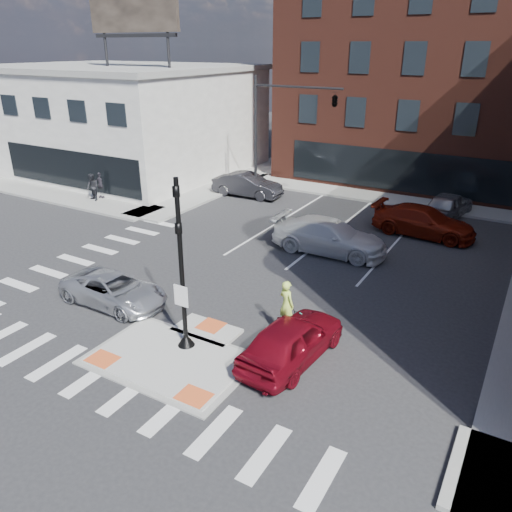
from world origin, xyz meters
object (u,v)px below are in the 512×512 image
Objects in this scene: red_sedan at (292,339)px; bg_car_red at (424,221)px; bg_car_dark at (247,185)px; cyclist at (286,319)px; bg_car_silver at (448,205)px; white_pickup at (329,236)px; pedestrian_a at (92,187)px; pedestrian_b at (101,185)px; silver_suv at (114,290)px.

bg_car_red is at bearing -88.80° from red_sedan.
bg_car_dark reaches higher than red_sedan.
bg_car_silver is at bearing -75.29° from cyclist.
bg_car_red is (-0.56, -4.00, 0.02)m from bg_car_silver.
white_pickup is at bearing 147.25° from bg_car_red.
pedestrian_a is at bearing 31.66° from bg_car_silver.
cyclist reaches higher than pedestrian_a.
pedestrian_b is at bearing 104.28° from bg_car_red.
cyclist is at bearing -169.95° from white_pickup.
bg_car_dark is 2.77× the size of pedestrian_b.
pedestrian_b is (-8.17, -5.72, 0.23)m from bg_car_dark.
cyclist is (7.18, 1.30, 0.11)m from silver_suv.
red_sedan reaches higher than silver_suv.
bg_car_dark is 13.19m from bg_car_silver.
red_sedan is 0.79× the size of white_pickup.
cyclist reaches higher than pedestrian_b.
bg_car_silver is (1.50, 18.37, -0.00)m from red_sedan.
red_sedan is at bearing -88.96° from silver_suv.
pedestrian_b reaches higher than red_sedan.
bg_car_silver is (4.12, 8.90, -0.06)m from white_pickup.
bg_car_dark is 10.42m from pedestrian_a.
silver_suv is 16.59m from bg_car_dark.
silver_suv is at bearing 148.56° from white_pickup.
silver_suv is 0.83× the size of bg_car_red.
cyclist reaches higher than white_pickup.
red_sedan is at bearing 94.40° from bg_car_silver.
bg_car_dark is at bearing 19.03° from bg_car_silver.
bg_car_red is 20.99m from pedestrian_b.
red_sedan is 2.57× the size of pedestrian_a.
white_pickup is at bearing -69.59° from red_sedan.
white_pickup is 3.24× the size of pedestrian_a.
bg_car_dark is (-3.49, 16.21, 0.16)m from silver_suv.
bg_car_red is (0.94, 14.37, 0.01)m from red_sedan.
bg_car_red is at bearing 91.15° from bg_car_silver.
red_sedan is 2.07× the size of cyclist.
cyclist is (-2.32, -17.20, -0.03)m from bg_car_silver.
silver_suv is 2.62× the size of pedestrian_b.
bg_car_silver is 22.62m from pedestrian_b.
pedestrian_a reaches higher than bg_car_silver.
pedestrian_b is at bearing 48.18° from silver_suv.
white_pickup is 11.07m from bg_car_dark.
bg_car_silver is at bearing -27.03° from white_pickup.
bg_car_red is 13.32m from cyclist.
pedestrian_a is at bearing 106.40° from bg_car_red.
pedestrian_b is (-21.16, -8.00, 0.25)m from bg_car_silver.
cyclist is (1.80, -8.30, -0.09)m from white_pickup.
cyclist reaches higher than bg_car_red.
bg_car_red is at bearing -100.88° from bg_car_dark.
cyclist reaches higher than silver_suv.
pedestrian_b is (-20.60, -4.00, 0.23)m from bg_car_red.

